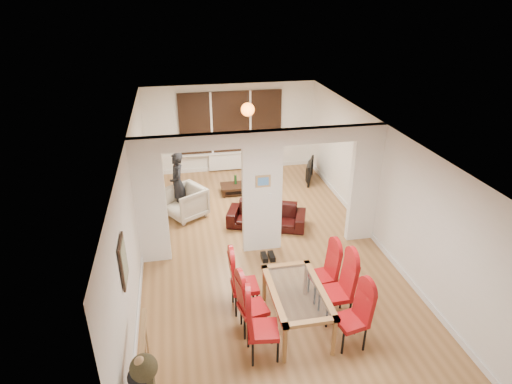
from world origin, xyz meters
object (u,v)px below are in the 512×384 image
object	(u,v)px
television	(307,171)
dining_chair_lc	(245,282)
dining_chair_rb	(336,289)
sofa	(267,215)
dining_chair_lb	(253,304)
bowl	(245,184)
armchair	(186,202)
dining_table	(296,308)
dining_chair_ra	(351,317)
person	(178,183)
dining_chair_rc	(322,273)
dining_chair_la	(263,325)
bottle	(235,179)
coffee_table	(241,189)

from	to	relation	value
television	dining_chair_lc	bearing A→B (deg)	175.84
dining_chair_rb	sofa	xyz separation A→B (m)	(-0.44, 3.25, -0.33)
dining_chair_lb	bowl	xyz separation A→B (m)	(0.75, 5.11, -0.25)
armchair	dining_table	bearing A→B (deg)	-10.69
dining_table	bowl	size ratio (longest dim) A/B	6.84
armchair	bowl	size ratio (longest dim) A/B	3.79
sofa	armchair	xyz separation A→B (m)	(-1.82, 0.80, 0.12)
dining_chair_lc	dining_chair_ra	world-z (taller)	dining_chair_lc
armchair	dining_chair_rb	bearing A→B (deg)	-2.66
dining_chair_lc	sofa	bearing A→B (deg)	69.79
dining_chair_ra	dining_chair_lb	bearing A→B (deg)	146.63
person	bowl	distance (m)	1.99
dining_chair_rc	sofa	world-z (taller)	dining_chair_rc
bowl	dining_chair_la	bearing A→B (deg)	-97.20
dining_chair_lb	armchair	world-z (taller)	dining_chair_lb
dining_chair_lb	bottle	world-z (taller)	dining_chair_lb
person	sofa	bearing A→B (deg)	54.22
coffee_table	dining_chair_lb	bearing A→B (deg)	-97.12
dining_chair_rb	person	world-z (taller)	person
dining_table	coffee_table	bearing A→B (deg)	90.71
bottle	dining_chair_rc	bearing A→B (deg)	-79.75
sofa	armchair	world-z (taller)	armchair
dining_chair_lc	dining_chair_ra	xyz separation A→B (m)	(1.45, -1.12, -0.02)
television	coffee_table	distance (m)	2.05
dining_chair_la	dining_chair_lc	bearing A→B (deg)	101.91
dining_chair_lb	dining_chair_ra	world-z (taller)	dining_chair_ra
armchair	person	bearing A→B (deg)	175.31
dining_chair_la	dining_chair_ra	xyz separation A→B (m)	(1.36, -0.04, -0.04)
dining_chair_la	coffee_table	distance (m)	5.72
dining_chair_la	dining_table	bearing A→B (deg)	44.91
person	bottle	distance (m)	1.78
dining_table	dining_chair_la	distance (m)	0.86
television	bowl	size ratio (longest dim) A/B	4.65
dining_chair_lb	sofa	bearing A→B (deg)	63.50
dining_chair_rb	coffee_table	xyz separation A→B (m)	(-0.74, 5.11, -0.46)
dining_chair_ra	sofa	distance (m)	3.89
dining_chair_ra	dining_chair_rc	world-z (taller)	dining_chair_ra
dining_chair_rc	bottle	xyz separation A→B (m)	(-0.84, 4.63, -0.14)
dining_chair_lc	bottle	xyz separation A→B (m)	(0.54, 4.66, -0.17)
dining_chair_ra	armchair	distance (m)	5.19
dining_chair_lb	dining_chair_ra	bearing A→B (deg)	-32.77
bottle	sofa	bearing A→B (deg)	-77.26
dining_table	coffee_table	distance (m)	5.17
dining_chair_rc	person	xyz separation A→B (m)	(-2.37, 3.81, 0.24)
dining_chair_lc	dining_chair_la	bearing A→B (deg)	-85.95
dining_chair_rb	sofa	bearing A→B (deg)	95.82
armchair	television	bearing A→B (deg)	81.83
dining_chair_lc	coffee_table	size ratio (longest dim) A/B	1.02
dining_chair_lc	person	bearing A→B (deg)	103.98
sofa	armchair	bearing A→B (deg)	176.12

